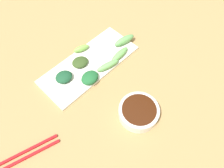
{
  "coord_description": "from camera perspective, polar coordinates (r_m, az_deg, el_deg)",
  "views": [
    {
      "loc": [
        -0.3,
        0.29,
        0.73
      ],
      "look_at": [
        -0.0,
        -0.01,
        0.05
      ],
      "focal_mm": 35.8,
      "sensor_mm": 36.0,
      "label": 1
    }
  ],
  "objects": [
    {
      "name": "broccoli_stalk_0",
      "position": [
        0.85,
        -1.1,
        4.71
      ],
      "size": [
        0.05,
        0.1,
        0.02
      ],
      "primitive_type": "ellipsoid",
      "rotation": [
        0.0,
        0.0,
        -0.24
      ],
      "color": "#68A75A",
      "rests_on": "serving_plate"
    },
    {
      "name": "broccoli_leafy_5",
      "position": [
        0.84,
        -12.2,
        1.77
      ],
      "size": [
        0.07,
        0.07,
        0.03
      ],
      "primitive_type": "ellipsoid",
      "rotation": [
        0.0,
        0.0,
        -0.26
      ],
      "color": "#18462A",
      "rests_on": "serving_plate"
    },
    {
      "name": "broccoli_leafy_3",
      "position": [
        0.82,
        -5.7,
        1.63
      ],
      "size": [
        0.06,
        0.07,
        0.03
      ],
      "primitive_type": "ellipsoid",
      "rotation": [
        0.0,
        0.0,
        0.06
      ],
      "color": "#1D592C",
      "rests_on": "serving_plate"
    },
    {
      "name": "broccoli_stalk_1",
      "position": [
        0.88,
        1.94,
        7.52
      ],
      "size": [
        0.03,
        0.1,
        0.02
      ],
      "primitive_type": "ellipsoid",
      "rotation": [
        0.0,
        0.0,
        0.07
      ],
      "color": "#67AC57",
      "rests_on": "serving_plate"
    },
    {
      "name": "tabletop",
      "position": [
        0.83,
        -0.69,
        -1.88
      ],
      "size": [
        2.1,
        2.1,
        0.02
      ],
      "primitive_type": "cube",
      "color": "#9A7849",
      "rests_on": "ground"
    },
    {
      "name": "serving_plate",
      "position": [
        0.88,
        -5.87,
        4.98
      ],
      "size": [
        0.16,
        0.4,
        0.01
      ],
      "primitive_type": "cube",
      "color": "silver",
      "rests_on": "tabletop"
    },
    {
      "name": "broccoli_leafy_6",
      "position": [
        0.87,
        -8.27,
        5.45
      ],
      "size": [
        0.07,
        0.07,
        0.02
      ],
      "primitive_type": "ellipsoid",
      "rotation": [
        0.0,
        0.0,
        -0.24
      ],
      "color": "#2F451D",
      "rests_on": "serving_plate"
    },
    {
      "name": "broccoli_stalk_2",
      "position": [
        0.91,
        -7.84,
        8.95
      ],
      "size": [
        0.04,
        0.07,
        0.03
      ],
      "primitive_type": "ellipsoid",
      "rotation": [
        0.0,
        0.0,
        -0.3
      ],
      "color": "#77AE47",
      "rests_on": "serving_plate"
    },
    {
      "name": "broccoli_stalk_4",
      "position": [
        0.93,
        3.15,
        11.09
      ],
      "size": [
        0.05,
        0.1,
        0.03
      ],
      "primitive_type": "ellipsoid",
      "rotation": [
        0.0,
        0.0,
        -0.19
      ],
      "color": "#619E55",
      "rests_on": "serving_plate"
    },
    {
      "name": "chopsticks",
      "position": [
        0.77,
        -21.71,
        -16.67
      ],
      "size": [
        0.09,
        0.23,
        0.01
      ],
      "rotation": [
        0.0,
        0.0,
        -0.28
      ],
      "color": "red",
      "rests_on": "tabletop"
    },
    {
      "name": "sauce_bowl",
      "position": [
        0.76,
        6.84,
        -7.05
      ],
      "size": [
        0.14,
        0.14,
        0.04
      ],
      "color": "silver",
      "rests_on": "tabletop"
    }
  ]
}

